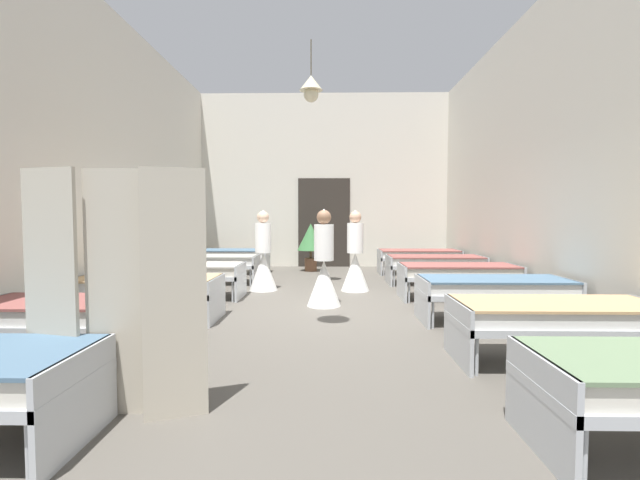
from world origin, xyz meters
The scene contains 17 objects.
ground_plane centered at (0.00, 0.00, -0.05)m, with size 7.25×11.53×0.10m, color #59544C.
room_shell centered at (0.00, 1.38, 2.34)m, with size 7.05×11.13×4.69m.
bed_left_row_1 centered at (-2.28, -2.38, 0.44)m, with size 1.90×0.84×0.57m.
bed_right_row_1 centered at (2.28, -2.38, 0.44)m, with size 1.90×0.84×0.57m.
bed_left_row_2 centered at (-2.28, -0.79, 0.44)m, with size 1.90×0.84×0.57m.
bed_right_row_2 centered at (2.28, -0.79, 0.44)m, with size 1.90×0.84×0.57m.
bed_left_row_3 centered at (-2.28, 0.79, 0.44)m, with size 1.90×0.84×0.57m.
bed_right_row_3 centered at (2.28, 0.79, 0.44)m, with size 1.90×0.84×0.57m.
bed_left_row_4 centered at (-2.28, 2.38, 0.44)m, with size 1.90×0.84×0.57m.
bed_right_row_4 centered at (2.28, 2.38, 0.44)m, with size 1.90×0.84×0.57m.
bed_left_row_5 centered at (-2.28, 3.97, 0.44)m, with size 1.90×0.84×0.57m.
bed_right_row_5 centered at (2.28, 3.97, 0.44)m, with size 1.90×0.84×0.57m.
nurse_near_aisle centered at (0.06, 0.18, 0.53)m, with size 0.52×0.52×1.49m.
nurse_mid_aisle centered at (-1.08, 1.58, 0.53)m, with size 0.52×0.52×1.49m.
nurse_far_aisle centered at (0.62, 1.56, 0.53)m, with size 0.52×0.52×1.49m.
potted_plant centered at (-0.32, 4.43, 0.79)m, with size 0.67×0.67×1.19m.
privacy_screen centered at (-1.33, -3.56, 0.85)m, with size 1.25×0.18×1.70m.
Camera 1 is at (0.13, -6.47, 1.38)m, focal length 24.59 mm.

